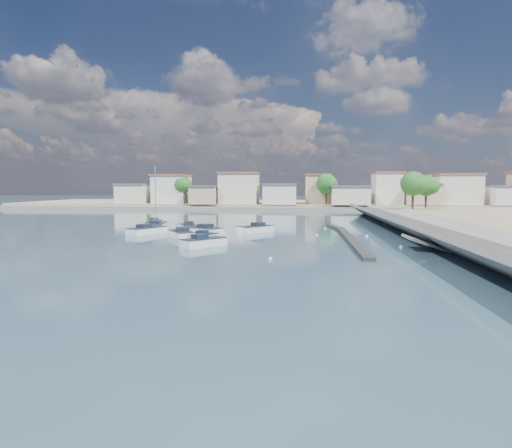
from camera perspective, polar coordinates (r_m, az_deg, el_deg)
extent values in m
plane|color=#273D4E|center=(77.41, 4.85, 0.58)|extent=(400.00, 400.00, 0.00)
cube|color=slate|center=(53.19, 24.57, -0.89)|extent=(5.00, 90.00, 1.80)
cube|color=slate|center=(51.97, 20.02, -0.86)|extent=(4.17, 90.00, 2.86)
cube|color=slate|center=(43.36, 22.68, -2.72)|extent=(5.31, 3.50, 1.94)
cube|color=black|center=(47.83, 12.52, -2.04)|extent=(1.00, 26.00, 0.35)
cube|color=black|center=(61.64, 10.59, -0.47)|extent=(2.00, 8.05, 0.30)
cube|color=gray|center=(129.28, 5.32, 2.66)|extent=(160.00, 40.00, 1.40)
cube|color=slate|center=(108.32, 5.18, 2.05)|extent=(160.00, 2.50, 0.80)
cube|color=beige|center=(122.00, -15.95, 3.85)|extent=(8.00, 8.00, 5.00)
cube|color=#595960|center=(121.98, -15.98, 5.11)|extent=(8.48, 8.48, 0.35)
cube|color=silver|center=(120.52, -11.18, 4.53)|extent=(9.00, 9.00, 7.50)
cube|color=#99513D|center=(120.56, -11.21, 6.40)|extent=(9.54, 9.54, 0.35)
cube|color=tan|center=(115.06, -6.84, 3.83)|extent=(7.00, 8.00, 4.50)
cube|color=#595960|center=(115.03, -6.85, 5.03)|extent=(7.42, 8.48, 0.35)
cube|color=beige|center=(115.36, -2.25, 4.73)|extent=(10.00, 9.00, 8.00)
cube|color=#99513D|center=(115.41, -2.26, 6.80)|extent=(10.60, 9.54, 0.35)
cube|color=silver|center=(113.32, 3.21, 3.96)|extent=(8.50, 8.50, 5.00)
cube|color=#595960|center=(113.30, 3.21, 5.32)|extent=(9.01, 9.01, 0.35)
cube|color=tan|center=(116.25, 8.23, 4.56)|extent=(6.50, 7.50, 7.50)
cube|color=#99513D|center=(116.29, 8.25, 6.50)|extent=(6.89, 7.95, 0.35)
cube|color=beige|center=(112.88, 12.37, 3.72)|extent=(9.50, 9.00, 4.50)
cube|color=#595960|center=(112.85, 12.39, 4.95)|extent=(10.07, 9.54, 0.35)
cube|color=silver|center=(117.34, 17.09, 4.52)|extent=(7.00, 8.00, 8.00)
cube|color=#99513D|center=(117.39, 17.15, 6.56)|extent=(7.42, 8.48, 0.35)
cube|color=tan|center=(117.21, 21.11, 3.67)|extent=(8.00, 9.00, 5.00)
cube|color=#595960|center=(117.19, 21.15, 4.98)|extent=(8.48, 9.54, 0.35)
cube|color=beige|center=(120.80, 25.14, 4.16)|extent=(10.50, 8.50, 7.50)
cube|color=#99513D|center=(120.83, 25.21, 6.02)|extent=(11.13, 9.01, 0.35)
cube|color=silver|center=(123.01, 30.27, 3.26)|extent=(7.50, 7.50, 4.50)
cube|color=#595960|center=(122.99, 30.32, 4.38)|extent=(7.95, 7.95, 0.35)
cylinder|color=#38281E|center=(116.55, -9.72, 3.53)|extent=(0.44, 0.44, 3.38)
sphere|color=#194D1A|center=(116.51, -9.74, 5.17)|extent=(4.80, 4.80, 4.80)
sphere|color=#194D1A|center=(115.69, -9.39, 5.06)|extent=(3.60, 3.60, 3.60)
sphere|color=#194D1A|center=(117.15, -10.04, 5.24)|extent=(3.30, 3.30, 3.30)
cylinder|color=#38281E|center=(116.00, -0.70, 3.48)|extent=(0.44, 0.44, 2.93)
sphere|color=#194D1A|center=(115.96, -0.71, 4.91)|extent=(4.16, 4.16, 4.16)
sphere|color=#194D1A|center=(115.35, -0.35, 4.81)|extent=(3.12, 3.12, 3.12)
sphere|color=#194D1A|center=(116.42, -1.00, 4.97)|extent=(2.86, 2.86, 2.86)
cylinder|color=#38281E|center=(111.39, 9.34, 3.53)|extent=(0.44, 0.44, 3.60)
sphere|color=#194D1A|center=(111.35, 9.37, 5.36)|extent=(5.12, 5.12, 5.12)
sphere|color=#194D1A|center=(110.77, 9.88, 5.23)|extent=(3.84, 3.84, 3.84)
sphere|color=#194D1A|center=(111.79, 8.95, 5.44)|extent=(3.52, 3.52, 3.52)
cylinder|color=#38281E|center=(116.39, 17.16, 3.32)|extent=(0.44, 0.44, 3.15)
sphere|color=#194D1A|center=(116.35, 17.20, 4.85)|extent=(4.48, 4.48, 4.48)
sphere|color=#194D1A|center=(115.97, 17.66, 4.74)|extent=(3.36, 3.36, 3.36)
sphere|color=#194D1A|center=(116.63, 16.82, 4.93)|extent=(3.08, 3.08, 3.08)
cylinder|color=#38281E|center=(119.56, 24.80, 3.01)|extent=(0.44, 0.44, 2.70)
sphere|color=#194D1A|center=(119.52, 24.85, 4.29)|extent=(3.84, 3.84, 3.84)
sphere|color=#194D1A|center=(119.30, 25.25, 4.19)|extent=(2.88, 2.88, 2.88)
sphere|color=#194D1A|center=(119.67, 24.52, 4.36)|extent=(2.64, 2.64, 2.64)
cylinder|color=#38281E|center=(83.74, 20.17, 2.94)|extent=(0.44, 0.44, 3.15)
sphere|color=#194D1A|center=(83.71, 20.23, 5.07)|extent=(4.48, 4.48, 4.48)
sphere|color=#194D1A|center=(83.37, 20.89, 4.91)|extent=(3.36, 3.36, 3.36)
sphere|color=#194D1A|center=(83.95, 19.70, 5.18)|extent=(3.08, 3.08, 3.08)
cylinder|color=#38281E|center=(90.57, 21.70, 2.95)|extent=(0.44, 0.44, 2.93)
sphere|color=#194D1A|center=(90.53, 21.76, 4.78)|extent=(4.16, 4.16, 4.16)
sphere|color=#194D1A|center=(90.25, 22.32, 4.64)|extent=(3.12, 3.12, 3.12)
sphere|color=#194D1A|center=(90.74, 21.30, 4.88)|extent=(2.86, 2.86, 2.86)
cube|color=white|center=(50.27, -9.91, -1.51)|extent=(4.27, 5.21, 1.00)
cube|color=white|center=(52.30, -10.57, -1.27)|extent=(1.63, 1.63, 1.00)
cube|color=#262628|center=(50.22, -9.92, -0.94)|extent=(4.30, 5.23, 0.08)
cube|color=#1B2335|center=(49.73, -9.77, -0.72)|extent=(1.80, 1.89, 0.48)
cube|color=white|center=(46.52, -6.90, -1.99)|extent=(2.86, 4.10, 1.00)
cube|color=white|center=(47.85, -5.79, -1.79)|extent=(1.42, 1.42, 1.00)
cube|color=#262628|center=(46.46, -6.91, -1.38)|extent=(2.88, 4.11, 0.08)
cube|color=#1B2335|center=(46.13, -7.18, -1.13)|extent=(1.31, 1.41, 0.48)
cube|color=white|center=(54.37, -7.19, -0.99)|extent=(5.93, 4.53, 1.00)
cube|color=white|center=(56.00, -9.04, -0.84)|extent=(1.87, 1.87, 1.00)
cube|color=#262628|center=(54.32, -7.20, -0.47)|extent=(5.95, 4.57, 0.08)
cube|color=#1B2335|center=(53.93, -6.76, -0.24)|extent=(2.10, 1.96, 0.48)
cube|color=white|center=(55.75, -0.11, -0.80)|extent=(4.79, 5.02, 1.00)
cube|color=white|center=(54.36, -1.76, -0.95)|extent=(1.51, 1.51, 1.00)
cube|color=#262628|center=(55.70, -0.11, -0.29)|extent=(4.82, 5.05, 0.08)
cube|color=#1B2335|center=(56.01, 0.26, -0.01)|extent=(1.92, 1.94, 0.48)
cube|color=white|center=(55.68, -14.27, -0.96)|extent=(4.26, 5.66, 1.00)
cube|color=white|center=(57.23, -12.60, -0.77)|extent=(1.87, 1.87, 1.00)
cube|color=#262628|center=(55.63, -14.28, -0.45)|extent=(4.30, 5.68, 0.08)
cube|color=#1B2335|center=(55.25, -14.69, -0.25)|extent=(1.88, 2.00, 0.48)
cube|color=white|center=(58.62, -9.03, -0.58)|extent=(3.58, 4.78, 1.00)
cube|color=white|center=(60.48, -9.39, -0.41)|extent=(1.59, 1.59, 1.00)
cube|color=#262628|center=(58.58, -9.04, -0.09)|extent=(3.62, 4.80, 0.08)
cube|color=#1B2335|center=(58.12, -8.96, 0.11)|extent=(1.59, 1.69, 0.48)
cube|color=white|center=(65.10, -13.44, -0.10)|extent=(3.05, 5.45, 1.00)
cube|color=white|center=(62.90, -13.66, -0.28)|extent=(1.89, 1.89, 1.00)
cube|color=#262628|center=(65.05, -13.45, 0.33)|extent=(3.09, 5.46, 0.08)
cube|color=#1B2335|center=(65.55, -13.40, 0.58)|extent=(1.52, 1.78, 0.48)
cube|color=white|center=(42.87, -7.01, -2.59)|extent=(4.37, 4.66, 1.00)
cube|color=white|center=(44.06, -4.93, -2.37)|extent=(1.37, 1.37, 1.00)
cube|color=#262628|center=(42.81, -7.01, -1.93)|extent=(4.40, 4.68, 0.08)
cube|color=#1B2335|center=(42.51, -7.52, -1.66)|extent=(1.75, 1.78, 0.48)
cube|color=white|center=(61.47, -13.17, -0.39)|extent=(3.15, 6.75, 1.00)
cube|color=white|center=(64.27, -12.72, -0.15)|extent=(2.14, 2.14, 1.00)
cube|color=#262628|center=(61.42, -13.18, 0.07)|extent=(3.20, 6.76, 0.08)
cube|color=#1B2335|center=(60.77, -13.29, 0.24)|extent=(1.63, 2.13, 0.48)
cylinder|color=silver|center=(61.22, -13.25, 3.80)|extent=(0.12, 0.12, 8.00)
cylinder|color=silver|center=(60.19, -13.39, 0.64)|extent=(0.45, 2.38, 0.08)
sphere|color=silver|center=(43.92, 18.79, -2.97)|extent=(0.35, 0.35, 0.35)
sphere|color=silver|center=(52.35, 14.55, -1.62)|extent=(0.35, 0.35, 0.35)
sphere|color=silver|center=(34.94, 1.92, -4.70)|extent=(0.35, 0.35, 0.35)
sphere|color=silver|center=(52.90, 8.11, -1.44)|extent=(0.35, 0.35, 0.35)
sphere|color=silver|center=(61.01, 9.17, -0.60)|extent=(0.35, 0.35, 0.35)
sphere|color=silver|center=(67.61, 3.27, 0.00)|extent=(0.35, 0.35, 0.35)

